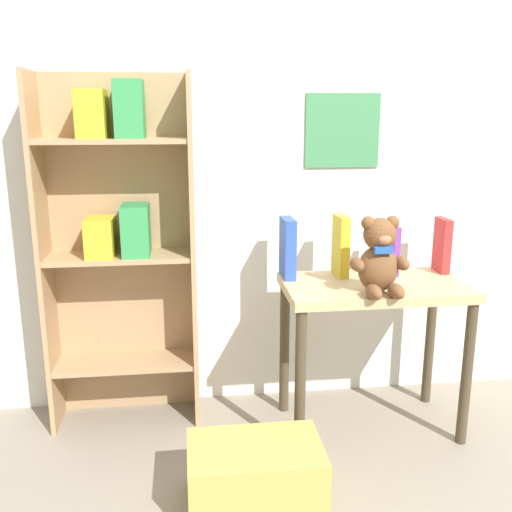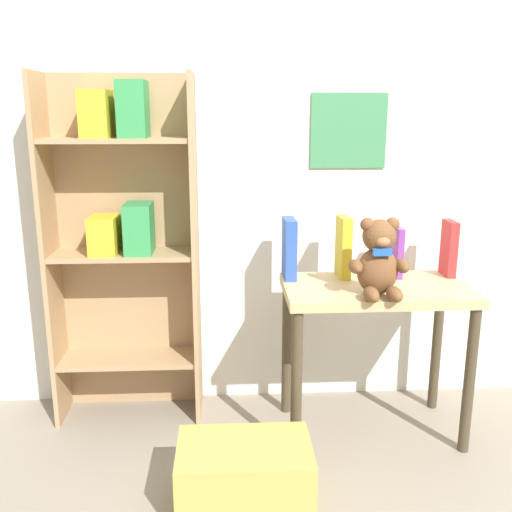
{
  "view_description": "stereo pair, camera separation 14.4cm",
  "coord_description": "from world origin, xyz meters",
  "px_view_note": "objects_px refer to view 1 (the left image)",
  "views": [
    {
      "loc": [
        -0.57,
        -1.01,
        1.22
      ],
      "look_at": [
        -0.32,
        1.03,
        0.7
      ],
      "focal_mm": 40.0,
      "sensor_mm": 36.0,
      "label": 1
    },
    {
      "loc": [
        -0.43,
        -1.02,
        1.22
      ],
      "look_at": [
        -0.32,
        1.03,
        0.7
      ],
      "focal_mm": 40.0,
      "sensor_mm": 36.0,
      "label": 2
    }
  ],
  "objects_px": {
    "teddy_bear": "(379,258)",
    "book_standing_yellow": "(341,246)",
    "display_table": "(374,308)",
    "book_standing_blue": "(288,248)",
    "storage_bin": "(255,476)",
    "book_standing_purple": "(392,250)",
    "book_standing_red": "(442,245)",
    "bookshelf_side": "(120,232)"
  },
  "relations": [
    {
      "from": "display_table",
      "to": "book_standing_blue",
      "type": "xyz_separation_m",
      "value": [
        -0.31,
        0.12,
        0.22
      ]
    },
    {
      "from": "teddy_bear",
      "to": "book_standing_yellow",
      "type": "relative_size",
      "value": 1.16
    },
    {
      "from": "teddy_bear",
      "to": "book_standing_red",
      "type": "relative_size",
      "value": 1.27
    },
    {
      "from": "display_table",
      "to": "teddy_bear",
      "type": "height_order",
      "value": "teddy_bear"
    },
    {
      "from": "book_standing_purple",
      "to": "display_table",
      "type": "bearing_deg",
      "value": -134.0
    },
    {
      "from": "display_table",
      "to": "book_standing_red",
      "type": "xyz_separation_m",
      "value": [
        0.31,
        0.12,
        0.21
      ]
    },
    {
      "from": "book_standing_red",
      "to": "book_standing_yellow",
      "type": "bearing_deg",
      "value": -178.08
    },
    {
      "from": "teddy_bear",
      "to": "book_standing_blue",
      "type": "relative_size",
      "value": 1.19
    },
    {
      "from": "storage_bin",
      "to": "teddy_bear",
      "type": "bearing_deg",
      "value": 33.29
    },
    {
      "from": "bookshelf_side",
      "to": "book_standing_red",
      "type": "bearing_deg",
      "value": -4.12
    },
    {
      "from": "book_standing_red",
      "to": "storage_bin",
      "type": "height_order",
      "value": "book_standing_red"
    },
    {
      "from": "book_standing_red",
      "to": "book_standing_purple",
      "type": "bearing_deg",
      "value": -177.52
    },
    {
      "from": "bookshelf_side",
      "to": "display_table",
      "type": "distance_m",
      "value": 1.02
    },
    {
      "from": "book_standing_red",
      "to": "storage_bin",
      "type": "distance_m",
      "value": 1.16
    },
    {
      "from": "bookshelf_side",
      "to": "storage_bin",
      "type": "xyz_separation_m",
      "value": [
        0.45,
        -0.64,
        -0.66
      ]
    },
    {
      "from": "display_table",
      "to": "storage_bin",
      "type": "xyz_separation_m",
      "value": [
        -0.51,
        -0.43,
        -0.39
      ]
    },
    {
      "from": "display_table",
      "to": "book_standing_purple",
      "type": "height_order",
      "value": "book_standing_purple"
    },
    {
      "from": "book_standing_purple",
      "to": "storage_bin",
      "type": "relative_size",
      "value": 0.46
    },
    {
      "from": "book_standing_blue",
      "to": "book_standing_red",
      "type": "relative_size",
      "value": 1.07
    },
    {
      "from": "book_standing_blue",
      "to": "storage_bin",
      "type": "bearing_deg",
      "value": -110.68
    },
    {
      "from": "display_table",
      "to": "book_standing_purple",
      "type": "bearing_deg",
      "value": 48.21
    },
    {
      "from": "book_standing_blue",
      "to": "storage_bin",
      "type": "distance_m",
      "value": 0.84
    },
    {
      "from": "book_standing_red",
      "to": "display_table",
      "type": "bearing_deg",
      "value": -157.59
    },
    {
      "from": "book_standing_purple",
      "to": "storage_bin",
      "type": "height_order",
      "value": "book_standing_purple"
    },
    {
      "from": "bookshelf_side",
      "to": "display_table",
      "type": "bearing_deg",
      "value": -12.57
    },
    {
      "from": "book_standing_yellow",
      "to": "display_table",
      "type": "bearing_deg",
      "value": -50.87
    },
    {
      "from": "book_standing_yellow",
      "to": "storage_bin",
      "type": "height_order",
      "value": "book_standing_yellow"
    },
    {
      "from": "bookshelf_side",
      "to": "book_standing_yellow",
      "type": "relative_size",
      "value": 5.75
    },
    {
      "from": "display_table",
      "to": "book_standing_red",
      "type": "distance_m",
      "value": 0.4
    },
    {
      "from": "display_table",
      "to": "book_standing_blue",
      "type": "height_order",
      "value": "book_standing_blue"
    },
    {
      "from": "book_standing_blue",
      "to": "book_standing_yellow",
      "type": "bearing_deg",
      "value": -2.53
    },
    {
      "from": "book_standing_purple",
      "to": "storage_bin",
      "type": "distance_m",
      "value": 1.01
    },
    {
      "from": "book_standing_blue",
      "to": "book_standing_yellow",
      "type": "height_order",
      "value": "book_standing_yellow"
    },
    {
      "from": "book_standing_blue",
      "to": "storage_bin",
      "type": "xyz_separation_m",
      "value": [
        -0.19,
        -0.55,
        -0.61
      ]
    },
    {
      "from": "teddy_bear",
      "to": "book_standing_purple",
      "type": "height_order",
      "value": "teddy_bear"
    },
    {
      "from": "book_standing_yellow",
      "to": "book_standing_red",
      "type": "xyz_separation_m",
      "value": [
        0.42,
        0.01,
        -0.01
      ]
    },
    {
      "from": "book_standing_purple",
      "to": "book_standing_red",
      "type": "distance_m",
      "value": 0.21
    },
    {
      "from": "book_standing_blue",
      "to": "book_standing_purple",
      "type": "xyz_separation_m",
      "value": [
        0.42,
        -0.0,
        -0.02
      ]
    },
    {
      "from": "storage_bin",
      "to": "bookshelf_side",
      "type": "bearing_deg",
      "value": 124.81
    },
    {
      "from": "bookshelf_side",
      "to": "book_standing_yellow",
      "type": "xyz_separation_m",
      "value": [
        0.85,
        -0.1,
        -0.06
      ]
    },
    {
      "from": "bookshelf_side",
      "to": "storage_bin",
      "type": "relative_size",
      "value": 3.25
    },
    {
      "from": "display_table",
      "to": "book_standing_yellow",
      "type": "relative_size",
      "value": 2.89
    }
  ]
}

